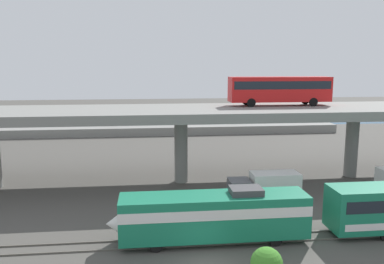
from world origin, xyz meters
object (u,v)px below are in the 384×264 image
Objects in this scene: parked_car_1 at (218,117)px; parked_car_2 at (138,120)px; train_locomotive at (205,214)px; transit_bus_on_overpass at (280,88)px; parked_car_4 at (171,119)px; parked_car_6 at (57,120)px; parked_car_0 at (238,118)px; service_truck_west at (266,187)px; parked_car_3 at (297,117)px; parked_car_5 at (114,121)px.

parked_car_2 is at bearing -170.37° from parked_car_1.
parked_car_1 is 1.05× the size of parked_car_2.
train_locomotive is 54.76m from parked_car_1.
transit_bus_on_overpass is 36.14m from parked_car_4.
parked_car_0 is at bearing 177.81° from parked_car_6.
train_locomotive reaches higher than parked_car_4.
parked_car_4 is 1.10× the size of parked_car_6.
train_locomotive is at bearing 112.74° from parked_car_6.
service_truck_west is at bearing -113.78° from transit_bus_on_overpass.
parked_car_0 is (2.64, 33.31, -8.16)m from transit_bus_on_overpass.
parked_car_1 is 0.93× the size of parked_car_3.
parked_car_4 and parked_car_6 have the same top height.
parked_car_0 and parked_car_4 have the same top height.
transit_bus_on_overpass is at bearing -113.78° from service_truck_west.
parked_car_6 is (-32.44, -1.26, -0.00)m from parked_car_1.
parked_car_4 is at bearing -177.19° from parked_car_5.
train_locomotive is at bearing 96.83° from parked_car_2.
train_locomotive is 22.76m from transit_bus_on_overpass.
parked_car_1 is at bearing -6.57° from parked_car_3.
service_truck_west is 45.12m from parked_car_2.
parked_car_3 is at bearing 3.25° from parked_car_0.
parked_car_4 is 1.09× the size of parked_car_5.
parked_car_0 and parked_car_6 have the same top height.
parked_car_1 is (10.43, 53.76, 0.15)m from train_locomotive.
parked_car_2 is (-17.59, 33.15, -8.16)m from transit_bus_on_overpass.
parked_car_6 is at bearing -67.26° from train_locomotive.
parked_car_2 is at bearing -176.56° from parked_car_5.
service_truck_west is 1.69× the size of parked_car_6.
transit_bus_on_overpass reaches higher than parked_car_5.
parked_car_0 is 4.54m from parked_car_1.
parked_car_5 is (-22.20, 32.88, -8.17)m from transit_bus_on_overpass.
parked_car_4 is at bearing 176.75° from parked_car_6.
parked_car_1 is at bearing -177.77° from parked_car_6.
parked_car_6 is at bearing -5.54° from parked_car_2.
parked_car_5 is (-4.61, -0.28, -0.00)m from parked_car_2.
service_truck_west is (7.08, 7.81, -0.56)m from train_locomotive.
parked_car_0 is at bearing -99.24° from service_truck_west.
parked_car_2 reaches higher than service_truck_west.
parked_car_1 is (-1.05, 35.96, -8.16)m from transit_bus_on_overpass.
parked_car_1 is at bearing 91.67° from transit_bus_on_overpass.
parked_car_0 is 1.09× the size of parked_car_2.
transit_bus_on_overpass is 34.40m from parked_car_0.
train_locomotive is at bearing -122.81° from transit_bus_on_overpass.
service_truck_west is (-4.40, -9.99, -8.87)m from transit_bus_on_overpass.
service_truck_west is 1.68× the size of parked_car_2.
parked_car_1 is 1.06× the size of parked_car_6.
service_truck_west is at bearing 65.62° from parked_car_3.
transit_bus_on_overpass is 40.50m from parked_car_5.
parked_car_3 is at bearing -6.57° from parked_car_1.
parked_car_1 and parked_car_5 have the same top height.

